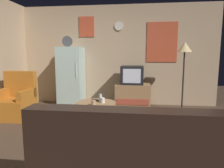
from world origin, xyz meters
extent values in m
plane|color=#4C3828|center=(0.00, 0.00, 0.00)|extent=(12.00, 12.00, 0.00)
cube|color=tan|center=(0.00, 2.45, 1.29)|extent=(5.20, 0.10, 2.58)
cube|color=#C64C2D|center=(1.19, 2.39, 1.62)|extent=(0.76, 0.02, 1.00)
cube|color=#C64C2D|center=(-0.76, 2.39, 2.04)|extent=(0.40, 0.02, 0.52)
cylinder|color=silver|center=(0.09, 2.39, 2.04)|extent=(0.22, 0.03, 0.22)
cube|color=silver|center=(-1.11, 2.08, 0.75)|extent=(0.60, 0.60, 1.50)
cylinder|color=silver|center=(-0.89, 1.78, 0.95)|extent=(0.02, 0.02, 0.36)
cylinder|color=#4C4C51|center=(-1.16, 2.00, 1.64)|extent=(0.26, 0.04, 0.26)
cube|color=#9E754C|center=(0.48, 1.98, 0.30)|extent=(0.84, 0.52, 0.60)
cube|color=#AD4733|center=(0.48, 1.72, 0.21)|extent=(0.76, 0.01, 0.14)
cube|color=black|center=(0.46, 1.98, 0.82)|extent=(0.54, 0.50, 0.44)
cube|color=silver|center=(0.46, 1.73, 0.82)|extent=(0.41, 0.01, 0.33)
cylinder|color=#332D28|center=(1.62, 1.76, 0.01)|extent=(0.24, 0.24, 0.02)
cylinder|color=#332D28|center=(1.62, 1.76, 0.70)|extent=(0.04, 0.04, 1.40)
cone|color=#F2D18C|center=(1.62, 1.76, 1.48)|extent=(0.32, 0.32, 0.22)
cylinder|color=#9E754C|center=(-0.14, 0.53, 0.02)|extent=(0.72, 0.72, 0.04)
cylinder|color=#9E754C|center=(-0.14, 0.53, 0.23)|extent=(0.24, 0.24, 0.42)
cylinder|color=#9E754C|center=(-0.14, 0.53, 0.44)|extent=(0.72, 0.72, 0.04)
cylinder|color=silver|center=(-0.06, 0.56, 0.54)|extent=(0.05, 0.05, 0.15)
cylinder|color=silver|center=(-0.02, 0.53, 0.51)|extent=(0.08, 0.08, 0.09)
cylinder|color=tan|center=(-0.13, 0.30, 0.51)|extent=(0.08, 0.08, 0.09)
cube|color=black|center=(-0.17, 0.67, 0.48)|extent=(0.16, 0.09, 0.02)
cube|color=#B2661E|center=(-1.94, 0.87, 0.20)|extent=(0.68, 0.68, 0.40)
cube|color=#B2661E|center=(-1.94, 1.13, 0.68)|extent=(0.68, 0.16, 0.56)
cube|color=#B2661E|center=(-2.22, 0.87, 0.50)|extent=(0.12, 0.60, 0.20)
cube|color=#B2661E|center=(-1.66, 0.87, 0.50)|extent=(0.12, 0.60, 0.20)
cube|color=black|center=(0.60, -1.52, 0.66)|extent=(1.70, 0.20, 0.52)
camera|label=1|loc=(0.59, -2.97, 1.32)|focal=32.62mm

